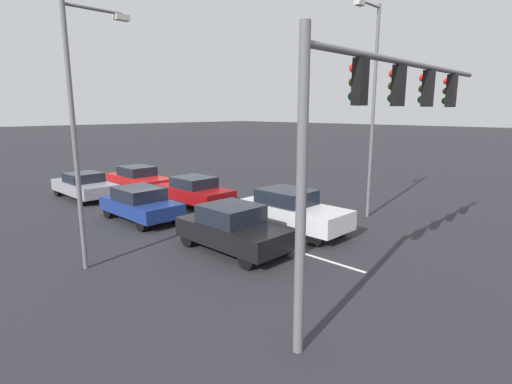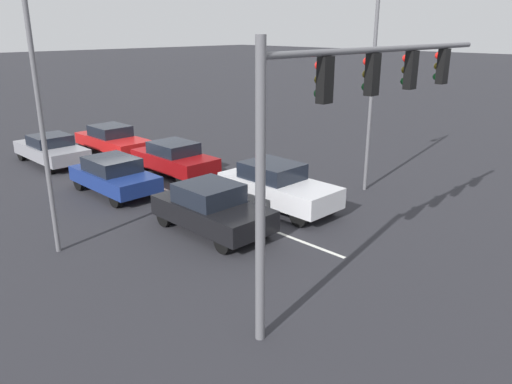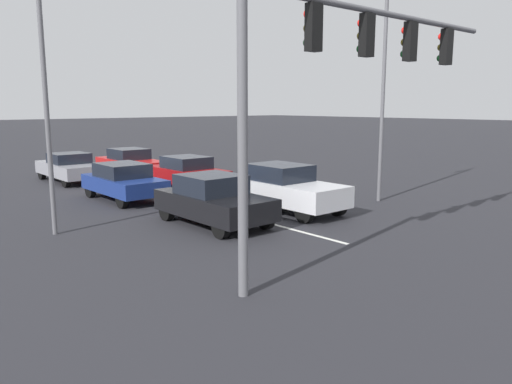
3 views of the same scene
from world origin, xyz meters
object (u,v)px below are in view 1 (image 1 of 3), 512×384
car_silver_leftlane_front (291,210)px  traffic_signal_gantry (384,110)px  car_gray_midlane_third (84,185)px  car_navy_midlane_second (140,203)px  car_black_midlane_front (233,228)px  car_red_leftlane_third (139,179)px  car_maroon_leftlane_second (194,191)px  street_lamp_left_shoulder (372,101)px  street_lamp_right_shoulder (81,120)px

car_silver_leftlane_front → traffic_signal_gantry: 7.20m
car_gray_midlane_third → car_navy_midlane_second: bearing=88.4°
car_black_midlane_front → car_navy_midlane_second: car_black_midlane_front is taller
car_silver_leftlane_front → car_red_leftlane_third: 11.63m
car_silver_leftlane_front → car_maroon_leftlane_second: car_silver_leftlane_front is taller
car_navy_midlane_second → car_black_midlane_front: bearing=92.6°
street_lamp_left_shoulder → traffic_signal_gantry: bearing=30.6°
car_maroon_leftlane_second → traffic_signal_gantry: 12.43m
car_black_midlane_front → street_lamp_left_shoulder: street_lamp_left_shoulder is taller
car_navy_midlane_second → car_gray_midlane_third: car_navy_midlane_second is taller
car_maroon_leftlane_second → street_lamp_left_shoulder: (-4.01, 7.23, 4.34)m
car_gray_midlane_third → street_lamp_left_shoulder: street_lamp_left_shoulder is taller
traffic_signal_gantry → car_silver_leftlane_front: bearing=-120.8°
car_silver_leftlane_front → car_navy_midlane_second: size_ratio=1.13×
car_navy_midlane_second → car_maroon_leftlane_second: (-3.28, -0.52, -0.01)m
car_silver_leftlane_front → car_black_midlane_front: bearing=0.5°
car_silver_leftlane_front → car_red_leftlane_third: size_ratio=0.96×
car_maroon_leftlane_second → street_lamp_left_shoulder: size_ratio=0.48×
car_black_midlane_front → traffic_signal_gantry: 6.50m
street_lamp_right_shoulder → street_lamp_left_shoulder: size_ratio=0.85×
car_maroon_leftlane_second → car_gray_midlane_third: 6.48m
car_red_leftlane_third → street_lamp_left_shoulder: size_ratio=0.53×
car_black_midlane_front → street_lamp_left_shoulder: (-7.03, 1.03, 4.30)m
car_black_midlane_front → street_lamp_right_shoulder: 5.77m
car_gray_midlane_third → street_lamp_right_shoulder: street_lamp_right_shoulder is taller
car_black_midlane_front → car_silver_leftlane_front: bearing=-179.5°
car_gray_midlane_third → street_lamp_right_shoulder: bearing=68.4°
street_lamp_left_shoulder → car_maroon_leftlane_second: bearing=-61.0°
car_red_leftlane_third → street_lamp_right_shoulder: (7.04, 9.62, 3.69)m
street_lamp_right_shoulder → street_lamp_left_shoulder: bearing=164.5°
car_black_midlane_front → car_red_leftlane_third: 12.05m
car_navy_midlane_second → car_maroon_leftlane_second: 3.32m
car_silver_leftlane_front → street_lamp_left_shoulder: size_ratio=0.51×
car_navy_midlane_second → street_lamp_left_shoulder: 10.81m
car_gray_midlane_third → traffic_signal_gantry: 17.54m
car_maroon_leftlane_second → car_gray_midlane_third: (3.10, -5.69, -0.04)m
traffic_signal_gantry → street_lamp_right_shoulder: bearing=-61.2°
car_silver_leftlane_front → car_navy_midlane_second: (3.36, -5.65, -0.08)m
car_gray_midlane_third → traffic_signal_gantry: (-0.06, 17.08, 3.98)m
street_lamp_right_shoulder → street_lamp_left_shoulder: street_lamp_left_shoulder is taller
car_black_midlane_front → car_maroon_leftlane_second: car_black_midlane_front is taller
car_navy_midlane_second → car_gray_midlane_third: (-0.18, -6.21, -0.05)m
car_silver_leftlane_front → car_red_leftlane_third: car_silver_leftlane_front is taller
car_navy_midlane_second → car_gray_midlane_third: 6.21m
car_red_leftlane_third → street_lamp_right_shoulder: size_ratio=0.62×
traffic_signal_gantry → street_lamp_right_shoulder: (3.97, -7.24, -0.26)m
street_lamp_right_shoulder → street_lamp_left_shoulder: (-11.02, 3.07, 0.65)m
car_gray_midlane_third → car_red_leftlane_third: size_ratio=0.94×
car_silver_leftlane_front → traffic_signal_gantry: traffic_signal_gantry is taller
traffic_signal_gantry → street_lamp_right_shoulder: 8.26m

